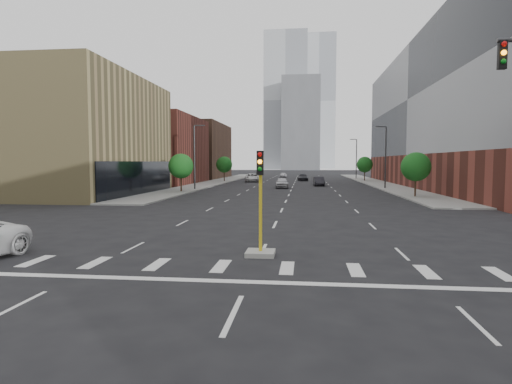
% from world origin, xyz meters
% --- Properties ---
extents(ground, '(400.00, 400.00, 0.00)m').
position_xyz_m(ground, '(0.00, 0.00, 0.00)').
color(ground, black).
rests_on(ground, ground).
extents(sidewalk_left_far, '(5.00, 92.00, 0.15)m').
position_xyz_m(sidewalk_left_far, '(-15.00, 74.00, 0.07)').
color(sidewalk_left_far, gray).
rests_on(sidewalk_left_far, ground).
extents(sidewalk_right_far, '(5.00, 92.00, 0.15)m').
position_xyz_m(sidewalk_right_far, '(15.00, 74.00, 0.07)').
color(sidewalk_right_far, gray).
rests_on(sidewalk_right_far, ground).
extents(building_left_mid, '(20.00, 24.00, 14.00)m').
position_xyz_m(building_left_mid, '(-27.50, 40.00, 7.00)').
color(building_left_mid, tan).
rests_on(building_left_mid, ground).
extents(building_left_far_a, '(20.00, 22.00, 12.00)m').
position_xyz_m(building_left_far_a, '(-27.50, 66.00, 6.00)').
color(building_left_far_a, brown).
rests_on(building_left_far_a, ground).
extents(building_left_far_b, '(20.00, 24.00, 13.00)m').
position_xyz_m(building_left_far_b, '(-27.50, 92.00, 6.50)').
color(building_left_far_b, brown).
rests_on(building_left_far_b, ground).
extents(building_right_main, '(24.00, 70.00, 22.00)m').
position_xyz_m(building_right_main, '(29.50, 60.00, 11.00)').
color(building_right_main, brown).
rests_on(building_right_main, ground).
extents(tower_left, '(22.00, 22.00, 70.00)m').
position_xyz_m(tower_left, '(-8.00, 220.00, 35.00)').
color(tower_left, '#B2B7BC').
rests_on(tower_left, ground).
extents(tower_right, '(20.00, 20.00, 80.00)m').
position_xyz_m(tower_right, '(10.00, 260.00, 40.00)').
color(tower_right, '#B2B7BC').
rests_on(tower_right, ground).
extents(tower_mid, '(18.00, 18.00, 44.00)m').
position_xyz_m(tower_mid, '(0.00, 200.00, 22.00)').
color(tower_mid, slate).
rests_on(tower_mid, ground).
extents(median_traffic_signal, '(1.20, 1.20, 4.40)m').
position_xyz_m(median_traffic_signal, '(0.00, 8.97, 0.97)').
color(median_traffic_signal, '#999993').
rests_on(median_traffic_signal, ground).
extents(streetlight_right_a, '(1.60, 0.22, 9.07)m').
position_xyz_m(streetlight_right_a, '(13.41, 55.00, 5.01)').
color(streetlight_right_a, '#2D2D30').
rests_on(streetlight_right_a, ground).
extents(streetlight_right_b, '(1.60, 0.22, 9.07)m').
position_xyz_m(streetlight_right_b, '(13.41, 90.00, 5.01)').
color(streetlight_right_b, '#2D2D30').
rests_on(streetlight_right_b, ground).
extents(streetlight_left, '(1.60, 0.22, 9.07)m').
position_xyz_m(streetlight_left, '(-13.41, 50.00, 5.01)').
color(streetlight_left, '#2D2D30').
rests_on(streetlight_left, ground).
extents(tree_left_near, '(3.20, 3.20, 4.85)m').
position_xyz_m(tree_left_near, '(-14.00, 45.00, 3.39)').
color(tree_left_near, '#382619').
rests_on(tree_left_near, ground).
extents(tree_left_far, '(3.20, 3.20, 4.85)m').
position_xyz_m(tree_left_far, '(-14.00, 75.00, 3.39)').
color(tree_left_far, '#382619').
rests_on(tree_left_far, ground).
extents(tree_right_near, '(3.20, 3.20, 4.85)m').
position_xyz_m(tree_right_near, '(14.00, 40.00, 3.39)').
color(tree_right_near, '#382619').
rests_on(tree_right_near, ground).
extents(tree_right_far, '(3.20, 3.20, 4.85)m').
position_xyz_m(tree_right_far, '(14.00, 80.00, 3.39)').
color(tree_right_far, '#382619').
rests_on(tree_right_far, ground).
extents(car_near_left, '(2.13, 4.84, 1.62)m').
position_xyz_m(car_near_left, '(-1.50, 55.59, 0.81)').
color(car_near_left, '#ACADB1').
rests_on(car_near_left, ground).
extents(car_mid_right, '(1.89, 4.68, 1.51)m').
position_xyz_m(car_mid_right, '(4.18, 62.22, 0.76)').
color(car_mid_right, '#232328').
rests_on(car_mid_right, ground).
extents(car_far_left, '(3.53, 6.33, 1.67)m').
position_xyz_m(car_far_left, '(-8.34, 74.81, 0.84)').
color(car_far_left, silver).
rests_on(car_far_left, ground).
extents(car_deep_right, '(2.34, 5.12, 1.45)m').
position_xyz_m(car_deep_right, '(1.50, 80.60, 0.73)').
color(car_deep_right, black).
rests_on(car_deep_right, ground).
extents(car_distant, '(1.77, 4.00, 1.34)m').
position_xyz_m(car_distant, '(-3.31, 96.49, 0.67)').
color(car_distant, silver).
rests_on(car_distant, ground).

